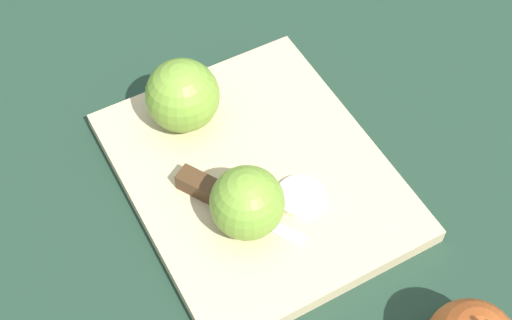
# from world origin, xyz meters

# --- Properties ---
(ground_plane) EXTENTS (4.00, 4.00, 0.00)m
(ground_plane) POSITION_xyz_m (0.00, 0.00, 0.00)
(ground_plane) COLOR #1E3828
(cutting_board) EXTENTS (0.36, 0.30, 0.02)m
(cutting_board) POSITION_xyz_m (0.00, 0.00, 0.01)
(cutting_board) COLOR #D1B789
(cutting_board) RESTS_ON ground_plane
(apple_half_left) EXTENTS (0.09, 0.09, 0.09)m
(apple_half_left) POSITION_xyz_m (-0.11, -0.04, 0.07)
(apple_half_left) COLOR olive
(apple_half_left) RESTS_ON cutting_board
(apple_half_right) EXTENTS (0.08, 0.08, 0.08)m
(apple_half_right) POSITION_xyz_m (0.06, -0.04, 0.06)
(apple_half_right) COLOR olive
(apple_half_right) RESTS_ON cutting_board
(knife) EXTENTS (0.14, 0.10, 0.02)m
(knife) POSITION_xyz_m (0.01, -0.06, 0.03)
(knife) COLOR silver
(knife) RESTS_ON cutting_board
(apple_slice) EXTENTS (0.05, 0.05, 0.01)m
(apple_slice) POSITION_xyz_m (0.06, 0.03, 0.02)
(apple_slice) COLOR beige
(apple_slice) RESTS_ON cutting_board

